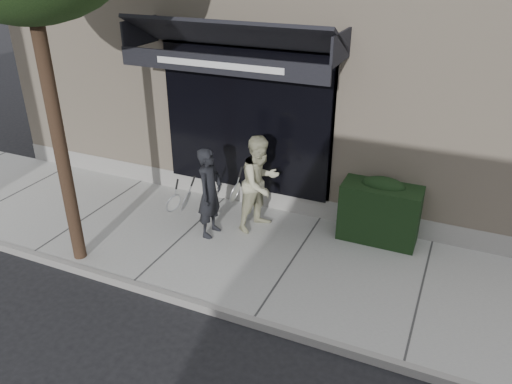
% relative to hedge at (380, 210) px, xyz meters
% --- Properties ---
extents(ground, '(80.00, 80.00, 0.00)m').
position_rel_hedge_xyz_m(ground, '(-1.10, -1.25, -0.66)').
color(ground, black).
rests_on(ground, ground).
extents(sidewalk, '(20.00, 3.00, 0.12)m').
position_rel_hedge_xyz_m(sidewalk, '(-1.10, -1.25, -0.60)').
color(sidewalk, '#9C9C97').
rests_on(sidewalk, ground).
extents(curb, '(20.00, 0.10, 0.14)m').
position_rel_hedge_xyz_m(curb, '(-1.10, -2.80, -0.59)').
color(curb, gray).
rests_on(curb, ground).
extents(building_facade, '(14.30, 8.04, 5.64)m').
position_rel_hedge_xyz_m(building_facade, '(-1.11, 3.71, 2.08)').
color(building_facade, beige).
rests_on(building_facade, ground).
extents(hedge, '(1.30, 0.70, 1.14)m').
position_rel_hedge_xyz_m(hedge, '(0.00, 0.00, 0.00)').
color(hedge, black).
rests_on(hedge, sidewalk).
extents(pedestrian_front, '(0.76, 0.88, 1.59)m').
position_rel_hedge_xyz_m(pedestrian_front, '(-2.69, -1.05, 0.26)').
color(pedestrian_front, black).
rests_on(pedestrian_front, sidewalk).
extents(pedestrian_back, '(0.92, 1.02, 1.72)m').
position_rel_hedge_xyz_m(pedestrian_back, '(-2.00, -0.48, 0.32)').
color(pedestrian_back, beige).
rests_on(pedestrian_back, sidewalk).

